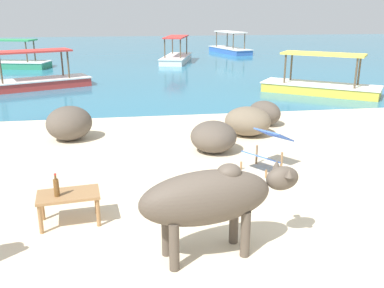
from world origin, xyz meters
The scene contains 15 objects.
sand_beach centered at (0.00, 0.00, 0.02)m, with size 18.00×14.00×0.04m, color beige.
water_surface centered at (0.00, 22.00, 0.00)m, with size 60.00×36.00×0.03m, color teal.
cow centered at (-0.26, 0.58, 0.73)m, with size 1.87×0.80×1.04m.
low_bench_table centered at (-1.87, 1.56, 0.38)m, with size 0.81×0.53×0.41m.
bottle centered at (-1.99, 1.50, 0.57)m, with size 0.07×0.07×0.30m.
deck_chair_near centered at (1.20, 3.04, 0.42)m, with size 0.93×0.87×0.68m.
shore_rock_large centered at (1.42, 5.02, 0.35)m, with size 0.98×0.89×0.61m, color #756651.
shore_rock_medium centered at (-2.31, 5.24, 0.39)m, with size 0.93×0.83×0.71m, color brown.
shore_rock_small centered at (0.48, 4.04, 0.34)m, with size 0.88×0.84×0.59m, color brown.
shore_rock_flat centered at (2.03, 5.77, 0.32)m, with size 0.79×0.63×0.57m, color brown.
boat_green centered at (-6.45, 17.27, 0.29)m, with size 3.85×2.06×1.29m.
boat_red centered at (-4.23, 11.64, 0.29)m, with size 3.83×2.51×1.29m.
boat_yellow centered at (5.04, 9.30, 0.29)m, with size 3.65×3.10×1.29m.
boat_white centered at (1.42, 18.35, 0.29)m, with size 2.12×3.85×1.29m.
boat_blue centered at (5.22, 22.47, 0.29)m, with size 2.08×3.85×1.29m.
Camera 1 is at (-1.07, -3.43, 2.64)m, focal length 39.52 mm.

